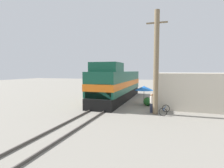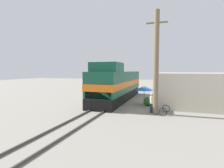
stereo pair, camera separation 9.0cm
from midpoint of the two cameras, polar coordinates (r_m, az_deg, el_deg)
The scene contains 11 objects.
ground_plane at distance 18.48m, azimuth -2.70°, elevation -7.69°, with size 120.00×120.00×0.00m, color gray.
rail_near at distance 18.73m, azimuth -4.77°, elevation -7.31°, with size 0.08×40.87×0.15m, color #4C4742.
rail_far at distance 18.23m, azimuth -0.57°, elevation -7.61°, with size 0.08×40.87×0.15m, color #4C4742.
locomotive at distance 22.75m, azimuth 1.56°, elevation -0.23°, with size 3.19×14.63×4.73m.
utility_pole at distance 15.84m, azimuth 14.07°, elevation 6.85°, with size 1.80×0.45×9.06m.
vendor_umbrella at distance 20.17m, azimuth 10.28°, elevation -1.33°, with size 2.13×2.13×2.12m.
billboard_sign at distance 22.85m, azimuth 17.17°, elevation 1.37°, with size 2.47×0.12×3.61m.
shrub_cluster at distance 19.71m, azimuth 11.42°, elevation -5.63°, with size 0.94×0.94×0.94m, color #236028.
person_bystander at distance 16.52m, azimuth 12.68°, elevation -5.81°, with size 0.34×0.34×1.78m.
bicycle at distance 16.38m, azimuth 16.62°, elevation -8.15°, with size 0.92×1.68×0.69m.
building_block_distant at distance 20.88m, azimuth 24.96°, elevation -1.68°, with size 7.35×6.46×3.61m, color beige.
Camera 1 is at (6.30, -16.94, 3.84)m, focal length 28.00 mm.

